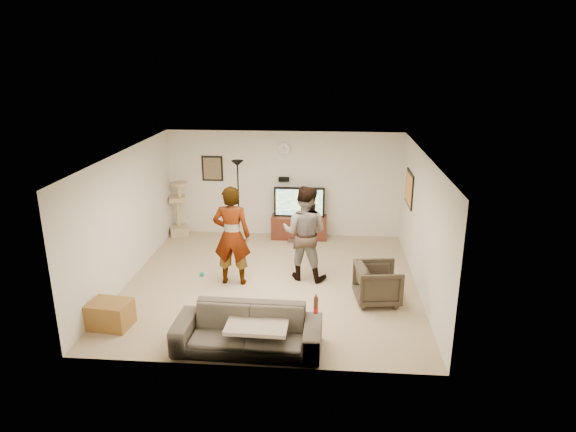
# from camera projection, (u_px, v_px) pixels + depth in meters

# --- Properties ---
(floor) EXTENTS (5.50, 5.50, 0.02)m
(floor) POSITION_uv_depth(u_px,v_px,m) (272.00, 283.00, 9.78)
(floor) COLOR tan
(floor) RESTS_ON ground
(ceiling) EXTENTS (5.50, 5.50, 0.02)m
(ceiling) POSITION_uv_depth(u_px,v_px,m) (270.00, 153.00, 9.01)
(ceiling) COLOR white
(ceiling) RESTS_ON wall_back
(wall_back) EXTENTS (5.50, 0.04, 2.50)m
(wall_back) POSITION_uv_depth(u_px,v_px,m) (284.00, 184.00, 12.00)
(wall_back) COLOR #ECE9CE
(wall_back) RESTS_ON floor
(wall_front) EXTENTS (5.50, 0.04, 2.50)m
(wall_front) POSITION_uv_depth(u_px,v_px,m) (248.00, 286.00, 6.79)
(wall_front) COLOR #ECE9CE
(wall_front) RESTS_ON floor
(wall_left) EXTENTS (0.04, 5.50, 2.50)m
(wall_left) POSITION_uv_depth(u_px,v_px,m) (127.00, 217.00, 9.60)
(wall_left) COLOR #ECE9CE
(wall_left) RESTS_ON floor
(wall_right) EXTENTS (0.04, 5.50, 2.50)m
(wall_right) POSITION_uv_depth(u_px,v_px,m) (422.00, 225.00, 9.18)
(wall_right) COLOR #ECE9CE
(wall_right) RESTS_ON floor
(wall_clock) EXTENTS (0.26, 0.04, 0.26)m
(wall_clock) POSITION_uv_depth(u_px,v_px,m) (284.00, 149.00, 11.71)
(wall_clock) COLOR white
(wall_clock) RESTS_ON wall_back
(wall_speaker) EXTENTS (0.25, 0.10, 0.10)m
(wall_speaker) POSITION_uv_depth(u_px,v_px,m) (284.00, 179.00, 11.91)
(wall_speaker) COLOR black
(wall_speaker) RESTS_ON wall_back
(picture_back) EXTENTS (0.42, 0.03, 0.52)m
(picture_back) POSITION_uv_depth(u_px,v_px,m) (212.00, 168.00, 12.01)
(picture_back) COLOR brown
(picture_back) RESTS_ON wall_back
(picture_right) EXTENTS (0.03, 0.78, 0.62)m
(picture_right) POSITION_uv_depth(u_px,v_px,m) (409.00, 189.00, 10.63)
(picture_right) COLOR #DE8E3F
(picture_right) RESTS_ON wall_right
(tv_stand) EXTENTS (1.29, 0.45, 0.54)m
(tv_stand) POSITION_uv_depth(u_px,v_px,m) (299.00, 227.00, 12.04)
(tv_stand) COLOR #441C13
(tv_stand) RESTS_ON floor
(console_box) EXTENTS (0.40, 0.30, 0.07)m
(console_box) POSITION_uv_depth(u_px,v_px,m) (296.00, 242.00, 11.74)
(console_box) COLOR #B7B6BD
(console_box) RESTS_ON floor
(tv) EXTENTS (1.18, 0.08, 0.70)m
(tv) POSITION_uv_depth(u_px,v_px,m) (299.00, 202.00, 11.85)
(tv) COLOR black
(tv) RESTS_ON tv_stand
(tv_screen) EXTENTS (1.09, 0.01, 0.62)m
(tv_screen) POSITION_uv_depth(u_px,v_px,m) (299.00, 203.00, 11.81)
(tv_screen) COLOR #E8ED41
(tv_screen) RESTS_ON tv
(floor_lamp) EXTENTS (0.32, 0.32, 1.93)m
(floor_lamp) POSITION_uv_depth(u_px,v_px,m) (239.00, 202.00, 11.56)
(floor_lamp) COLOR black
(floor_lamp) RESTS_ON floor
(cat_tree) EXTENTS (0.54, 0.54, 1.33)m
(cat_tree) POSITION_uv_depth(u_px,v_px,m) (178.00, 208.00, 12.14)
(cat_tree) COLOR tan
(cat_tree) RESTS_ON floor
(person_left) EXTENTS (0.70, 0.46, 1.91)m
(person_left) POSITION_uv_depth(u_px,v_px,m) (232.00, 236.00, 9.48)
(person_left) COLOR gray
(person_left) RESTS_ON floor
(person_right) EXTENTS (1.04, 0.89, 1.85)m
(person_right) POSITION_uv_depth(u_px,v_px,m) (305.00, 233.00, 9.72)
(person_right) COLOR navy
(person_right) RESTS_ON floor
(sofa) EXTENTS (2.19, 0.90, 0.63)m
(sofa) POSITION_uv_depth(u_px,v_px,m) (248.00, 330.00, 7.51)
(sofa) COLOR #484139
(sofa) RESTS_ON floor
(throw_blanket) EXTENTS (0.92, 0.72, 0.06)m
(throw_blanket) POSITION_uv_depth(u_px,v_px,m) (258.00, 323.00, 7.46)
(throw_blanket) COLOR beige
(throw_blanket) RESTS_ON sofa
(beer_bottle) EXTENTS (0.06, 0.06, 0.25)m
(beer_bottle) POSITION_uv_depth(u_px,v_px,m) (316.00, 305.00, 7.30)
(beer_bottle) COLOR #4D1F10
(beer_bottle) RESTS_ON sofa
(armchair) EXTENTS (0.86, 0.84, 0.70)m
(armchair) POSITION_uv_depth(u_px,v_px,m) (378.00, 284.00, 8.92)
(armchair) COLOR #372F23
(armchair) RESTS_ON floor
(side_table) EXTENTS (0.70, 0.56, 0.43)m
(side_table) POSITION_uv_depth(u_px,v_px,m) (110.00, 314.00, 8.16)
(side_table) COLOR brown
(side_table) RESTS_ON floor
(toy_ball) EXTENTS (0.09, 0.09, 0.09)m
(toy_ball) POSITION_uv_depth(u_px,v_px,m) (202.00, 274.00, 10.04)
(toy_ball) COLOR #0C8E8C
(toy_ball) RESTS_ON floor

